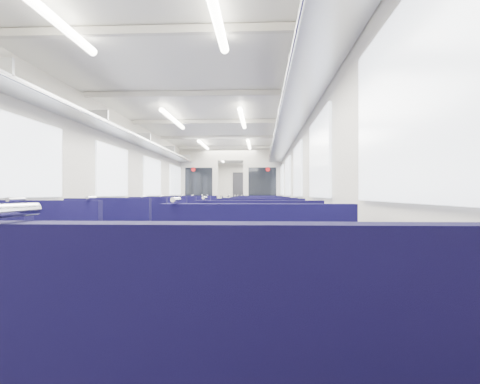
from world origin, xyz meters
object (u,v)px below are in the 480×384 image
(seat_11, at_px, (260,242))
(seat_18, at_px, (199,222))
(seat_19, at_px, (261,222))
(seat_9, at_px, (260,252))
(seat_13, at_px, (260,235))
(seat_8, at_px, (133,251))
(end_door, at_px, (242,196))
(seat_16, at_px, (192,225))
(seat_5, at_px, (259,292))
(seat_4, at_px, (48,289))
(seat_10, at_px, (156,241))
(seat_12, at_px, (172,234))
(bulkhead, at_px, (231,188))
(seat_3, at_px, (257,359))
(seat_7, at_px, (259,268))
(seat_14, at_px, (183,229))
(seat_6, at_px, (103,265))
(seat_17, at_px, (261,225))
(seat_15, at_px, (260,229))

(seat_11, relative_size, seat_18, 1.00)
(seat_19, bearing_deg, seat_9, -90.00)
(seat_11, height_order, seat_13, same)
(seat_8, height_order, seat_18, same)
(end_door, xyz_separation_m, seat_19, (0.83, -6.79, -0.67))
(seat_16, bearing_deg, seat_5, -76.36)
(seat_4, bearing_deg, seat_10, 90.00)
(seat_9, bearing_deg, end_door, 93.76)
(end_door, relative_size, seat_12, 1.88)
(bulkhead, xyz_separation_m, seat_8, (-0.83, -6.12, -0.91))
(seat_3, xyz_separation_m, seat_12, (-1.66, 5.95, 0.00))
(seat_3, xyz_separation_m, seat_19, (0.00, 9.36, 0.00))
(seat_7, xyz_separation_m, seat_11, (0.00, 2.31, 0.00))
(seat_14, bearing_deg, seat_19, 54.93)
(seat_12, height_order, seat_18, same)
(seat_7, relative_size, seat_10, 1.00)
(seat_11, bearing_deg, seat_13, 90.00)
(bulkhead, bearing_deg, seat_12, -102.64)
(seat_18, bearing_deg, seat_6, -90.00)
(end_door, bearing_deg, seat_3, -87.06)
(seat_6, relative_size, seat_19, 1.00)
(seat_10, relative_size, seat_12, 1.00)
(seat_10, relative_size, seat_19, 1.00)
(seat_11, xyz_separation_m, seat_14, (-1.66, 2.32, 0.00))
(seat_11, height_order, seat_14, same)
(seat_3, distance_m, seat_18, 9.41)
(bulkhead, relative_size, seat_14, 2.64)
(seat_3, relative_size, seat_10, 1.00)
(seat_9, bearing_deg, seat_7, -90.00)
(seat_16, height_order, seat_19, same)
(bulkhead, xyz_separation_m, seat_11, (0.83, -4.98, -0.91))
(seat_11, bearing_deg, seat_18, 109.88)
(seat_3, relative_size, seat_7, 1.00)
(seat_6, xyz_separation_m, seat_14, (0.00, 4.52, 0.00))
(bulkhead, height_order, seat_3, bulkhead)
(seat_16, bearing_deg, seat_12, -90.00)
(end_door, bearing_deg, seat_10, -94.15)
(seat_9, bearing_deg, seat_5, -90.00)
(seat_16, bearing_deg, seat_6, -90.00)
(seat_12, xyz_separation_m, seat_17, (1.66, 2.15, 0.00))
(seat_12, height_order, seat_17, same)
(seat_3, bearing_deg, seat_11, 90.00)
(seat_13, relative_size, seat_19, 1.00)
(seat_11, bearing_deg, seat_14, 125.57)
(seat_3, distance_m, seat_5, 1.31)
(seat_8, distance_m, seat_15, 3.89)
(seat_15, bearing_deg, seat_7, -90.00)
(seat_17, xyz_separation_m, seat_18, (-1.66, 1.17, 0.00))
(bulkhead, xyz_separation_m, seat_18, (-0.83, -0.38, -0.91))
(seat_13, relative_size, seat_17, 1.00)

